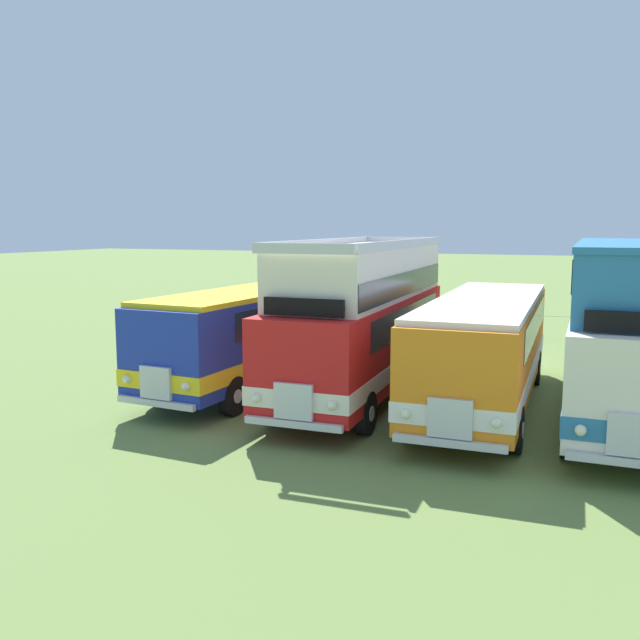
# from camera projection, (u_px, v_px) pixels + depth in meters

# --- Properties ---
(bus_first_in_row) EXTENTS (3.08, 9.88, 2.99)m
(bus_first_in_row) POSITION_uv_depth(u_px,v_px,m) (258.00, 329.00, 20.85)
(bus_first_in_row) COLOR #1E339E
(bus_first_in_row) RESTS_ON ground
(bus_second_in_row) EXTENTS (2.82, 10.26, 4.52)m
(bus_second_in_row) POSITION_uv_depth(u_px,v_px,m) (364.00, 315.00, 19.43)
(bus_second_in_row) COLOR red
(bus_second_in_row) RESTS_ON ground
(bus_third_in_row) EXTENTS (2.81, 10.55, 2.99)m
(bus_third_in_row) POSITION_uv_depth(u_px,v_px,m) (485.00, 343.00, 18.28)
(bus_third_in_row) COLOR orange
(bus_third_in_row) RESTS_ON ground
(bus_fourth_in_row) EXTENTS (2.67, 11.21, 4.49)m
(bus_fourth_in_row) POSITION_uv_depth(u_px,v_px,m) (626.00, 321.00, 17.42)
(bus_fourth_in_row) COLOR silver
(bus_fourth_in_row) RESTS_ON ground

